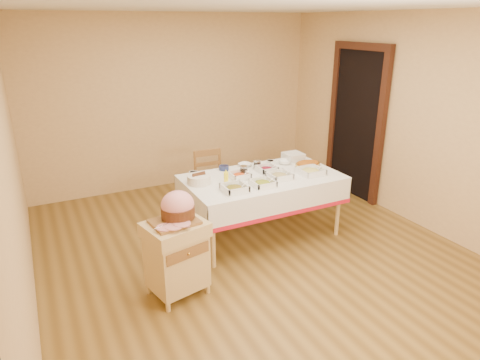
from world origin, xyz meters
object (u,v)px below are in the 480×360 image
butcher_cart (176,254)px  preserve_jar_left (244,171)px  plate_stack (293,157)px  brass_platter (308,164)px  bread_basket (199,179)px  ham_on_board (177,209)px  preserve_jar_right (257,165)px  mustard_bottle (226,177)px  dining_chair (211,184)px  dining_table (262,189)px

butcher_cart → preserve_jar_left: size_ratio=6.53×
plate_stack → brass_platter: bearing=-80.4°
butcher_cart → bread_basket: size_ratio=2.81×
ham_on_board → bread_basket: 0.94m
ham_on_board → brass_platter: (1.98, 0.76, -0.09)m
preserve_jar_left → bread_basket: bearing=-177.8°
preserve_jar_right → bread_basket: bearing=-170.0°
mustard_bottle → plate_stack: (1.14, 0.37, -0.02)m
butcher_cart → brass_platter: bearing=21.5°
dining_chair → preserve_jar_left: bearing=-76.6°
preserve_jar_left → dining_table: bearing=-38.6°
butcher_cart → brass_platter: 2.20m
preserve_jar_left → mustard_bottle: bearing=-153.9°
dining_table → plate_stack: plate_stack is taller
preserve_jar_right → dining_table: bearing=-106.3°
butcher_cart → ham_on_board: ham_on_board is taller
preserve_jar_right → mustard_bottle: mustard_bottle is taller
plate_stack → dining_chair: bearing=156.9°
dining_table → ham_on_board: size_ratio=4.19×
dining_chair → preserve_jar_left: (0.15, -0.64, 0.35)m
ham_on_board → plate_stack: ham_on_board is taller
butcher_cart → preserve_jar_right: bearing=34.8°
dining_chair → mustard_bottle: bearing=-100.6°
dining_table → mustard_bottle: (-0.47, -0.01, 0.23)m
butcher_cart → bread_basket: bread_basket is taller
preserve_jar_right → mustard_bottle: size_ratio=0.75×
preserve_jar_right → plate_stack: size_ratio=0.52×
mustard_bottle → bread_basket: size_ratio=0.60×
bread_basket → brass_platter: 1.46m
preserve_jar_left → preserve_jar_right: bearing=26.4°
butcher_cart → preserve_jar_left: preserve_jar_left is taller
brass_platter → dining_table: bearing=-172.4°
dining_chair → brass_platter: bearing=-33.5°
ham_on_board → mustard_bottle: size_ratio=2.72×
preserve_jar_right → preserve_jar_left: bearing=-153.6°
plate_stack → brass_platter: 0.27m
preserve_jar_left → bread_basket: bread_basket is taller
preserve_jar_left → butcher_cart: bearing=-143.6°
preserve_jar_right → plate_stack: preserve_jar_right is taller
mustard_bottle → plate_stack: mustard_bottle is taller
butcher_cart → ham_on_board: (0.04, 0.03, 0.45)m
preserve_jar_left → preserve_jar_right: 0.28m
dining_table → ham_on_board: 1.46m
butcher_cart → dining_chair: bearing=56.4°
preserve_jar_left → brass_platter: size_ratio=0.34×
preserve_jar_right → dining_chair: bearing=127.7°
mustard_bottle → bread_basket: (-0.28, 0.13, -0.02)m
mustard_bottle → ham_on_board: bearing=-140.3°
brass_platter → preserve_jar_right: bearing=165.3°
dining_table → ham_on_board: ham_on_board is taller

